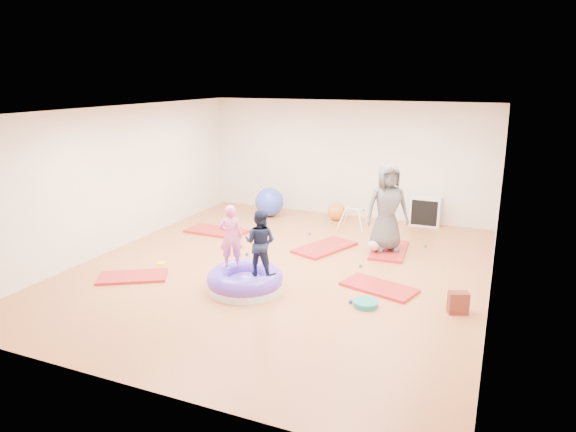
% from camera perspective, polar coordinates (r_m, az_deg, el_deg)
% --- Properties ---
extents(room, '(7.01, 8.01, 2.81)m').
position_cam_1_polar(room, '(8.90, -0.75, 2.64)').
color(room, '#B36C3F').
rests_on(room, ground).
extents(gym_mat_front_left, '(1.27, 1.08, 0.05)m').
position_cam_1_polar(gym_mat_front_left, '(9.25, -16.90, -6.47)').
color(gym_mat_front_left, red).
rests_on(gym_mat_front_left, ground).
extents(gym_mat_mid_left, '(1.35, 0.71, 0.06)m').
position_cam_1_polar(gym_mat_mid_left, '(11.48, -7.94, -1.68)').
color(gym_mat_mid_left, red).
rests_on(gym_mat_mid_left, ground).
extents(gym_mat_center_back, '(1.10, 1.48, 0.06)m').
position_cam_1_polar(gym_mat_center_back, '(10.33, 4.10, -3.51)').
color(gym_mat_center_back, red).
rests_on(gym_mat_center_back, ground).
extents(gym_mat_right, '(1.30, 0.90, 0.05)m').
position_cam_1_polar(gym_mat_right, '(8.56, 10.06, -7.81)').
color(gym_mat_right, red).
rests_on(gym_mat_right, ground).
extents(gym_mat_rear_right, '(0.74, 1.33, 0.05)m').
position_cam_1_polar(gym_mat_rear_right, '(10.34, 11.18, -3.76)').
color(gym_mat_rear_right, red).
rests_on(gym_mat_rear_right, ground).
extents(inflatable_cushion, '(1.24, 1.24, 0.39)m').
position_cam_1_polar(inflatable_cushion, '(8.38, -4.79, -7.20)').
color(inflatable_cushion, silver).
rests_on(inflatable_cushion, ground).
extents(child_pink, '(0.46, 0.39, 1.06)m').
position_cam_1_polar(child_pink, '(8.35, -6.38, -1.96)').
color(child_pink, pink).
rests_on(child_pink, inflatable_cushion).
extents(child_navy, '(0.53, 0.42, 1.06)m').
position_cam_1_polar(child_navy, '(8.00, -3.13, -2.64)').
color(child_navy, '#151B36').
rests_on(child_navy, inflatable_cushion).
extents(adult_caregiver, '(0.99, 0.88, 1.70)m').
position_cam_1_polar(adult_caregiver, '(10.06, 10.98, 0.93)').
color(adult_caregiver, '#4B4B4D').
rests_on(adult_caregiver, gym_mat_rear_right).
extents(infant, '(0.36, 0.37, 0.21)m').
position_cam_1_polar(infant, '(10.14, 9.77, -3.26)').
color(infant, '#9ECEE0').
rests_on(infant, gym_mat_rear_right).
extents(ball_pit_balls, '(4.42, 3.21, 0.06)m').
position_cam_1_polar(ball_pit_balls, '(10.21, 2.13, -3.68)').
color(ball_pit_balls, blue).
rests_on(ball_pit_balls, ground).
extents(exercise_ball_blue, '(0.71, 0.71, 0.71)m').
position_cam_1_polar(exercise_ball_blue, '(12.62, -2.08, 1.55)').
color(exercise_ball_blue, blue).
rests_on(exercise_ball_blue, ground).
extents(exercise_ball_orange, '(0.43, 0.43, 0.43)m').
position_cam_1_polar(exercise_ball_orange, '(12.35, 5.42, 0.52)').
color(exercise_ball_orange, orange).
rests_on(exercise_ball_orange, ground).
extents(infant_play_gym, '(0.61, 0.58, 0.47)m').
position_cam_1_polar(infant_play_gym, '(11.67, 7.27, 0.09)').
color(infant_play_gym, white).
rests_on(infant_play_gym, ground).
extents(cube_shelf, '(0.67, 0.33, 0.67)m').
position_cam_1_polar(cube_shelf, '(12.22, 15.00, 0.49)').
color(cube_shelf, white).
rests_on(cube_shelf, ground).
extents(balance_disc, '(0.38, 0.38, 0.08)m').
position_cam_1_polar(balance_disc, '(7.91, 8.61, -9.61)').
color(balance_disc, '#1D7F7A').
rests_on(balance_disc, ground).
extents(backpack, '(0.33, 0.26, 0.33)m').
position_cam_1_polar(backpack, '(7.96, 18.38, -9.14)').
color(backpack, '#AC3C26').
rests_on(backpack, ground).
extents(yellow_toy, '(0.18, 0.18, 0.03)m').
position_cam_1_polar(yellow_toy, '(9.78, -13.91, -5.11)').
color(yellow_toy, '#FFE80B').
rests_on(yellow_toy, ground).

